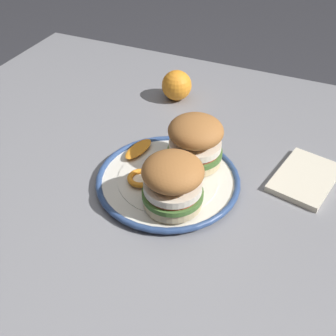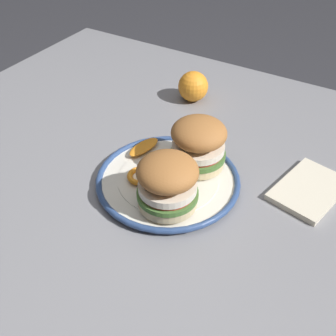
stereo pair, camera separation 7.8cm
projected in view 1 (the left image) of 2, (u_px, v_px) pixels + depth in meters
name	position (u px, v px, depth m)	size (l,w,h in m)	color
dining_table	(140.00, 201.00, 0.92)	(1.15, 1.05, 0.71)	gray
dinner_plate	(168.00, 180.00, 0.82)	(0.28, 0.28, 0.02)	silver
sandwich_half_left	(195.00, 141.00, 0.82)	(0.11, 0.11, 0.10)	beige
sandwich_half_right	(173.00, 182.00, 0.73)	(0.11, 0.11, 0.10)	beige
orange_peel_curled	(140.00, 178.00, 0.81)	(0.07, 0.07, 0.01)	orange
orange_peel_strip_long	(138.00, 149.00, 0.88)	(0.05, 0.08, 0.01)	orange
whole_orange	(177.00, 85.00, 1.06)	(0.08, 0.08, 0.08)	orange
folded_napkin	(305.00, 178.00, 0.83)	(0.15, 0.10, 0.01)	beige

